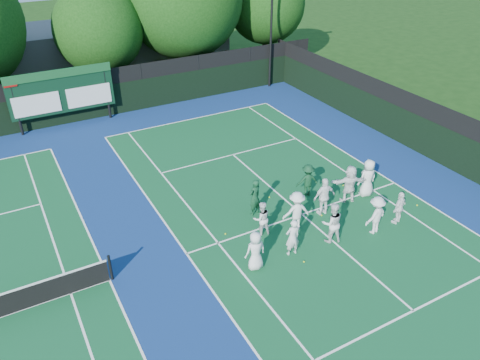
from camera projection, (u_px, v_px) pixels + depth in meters
ground at (316, 227)px, 19.71m from camera, size 120.00×120.00×0.00m
court_apron at (174, 258)px, 17.97m from camera, size 34.00×32.00×0.01m
near_court at (302, 214)px, 20.46m from camera, size 11.05×23.85×0.01m
back_fence at (80, 100)px, 28.53m from camera, size 34.00×0.08×3.00m
divider_fence_right at (450, 143)px, 23.50m from camera, size 0.08×32.00×3.00m
scoreboard at (61, 92)px, 27.37m from camera, size 6.00×0.21×3.55m
clubhouse at (108, 49)px, 35.87m from camera, size 18.00×6.00×4.00m
tree_c at (101, 31)px, 30.76m from camera, size 5.83×5.83×7.50m
tree_d at (185, 1)px, 32.56m from camera, size 8.30×8.30×10.17m
tree_e at (267, 6)px, 35.87m from camera, size 5.95×5.95×8.01m
tennis_ball_0 at (304, 262)px, 17.74m from camera, size 0.07×0.07×0.07m
tennis_ball_1 at (322, 215)px, 20.35m from camera, size 0.07×0.07×0.07m
tennis_ball_2 at (417, 205)px, 21.03m from camera, size 0.07×0.07×0.07m
tennis_ball_3 at (225, 234)px, 19.23m from camera, size 0.07×0.07×0.07m
tennis_ball_4 at (269, 197)px, 21.59m from camera, size 0.07×0.07×0.07m
tennis_ball_5 at (343, 185)px, 22.50m from camera, size 0.07×0.07×0.07m
player_front_0 at (255, 251)px, 17.10m from camera, size 0.81×0.55×1.62m
player_front_1 at (292, 237)px, 17.79m from camera, size 0.61×0.43×1.60m
player_front_2 at (332, 223)px, 18.46m from camera, size 1.01×0.89×1.76m
player_front_3 at (376, 215)px, 18.96m from camera, size 1.18×0.80×1.69m
player_front_4 at (399, 208)px, 19.58m from camera, size 0.96×0.60×1.52m
player_back_0 at (262, 218)px, 18.92m from camera, size 0.81×0.67×1.52m
player_back_1 at (296, 211)px, 19.14m from camera, size 1.25×0.87×1.78m
player_back_2 at (324, 197)px, 20.08m from camera, size 1.06×0.48×1.78m
player_back_3 at (350, 184)px, 20.96m from camera, size 1.75×1.07×1.80m
player_back_4 at (368, 178)px, 21.36m from camera, size 0.94×0.65×1.83m
coach_left at (255, 197)px, 20.07m from camera, size 0.73×0.58×1.73m
coach_right at (308, 180)px, 21.42m from camera, size 1.15×0.84×1.59m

